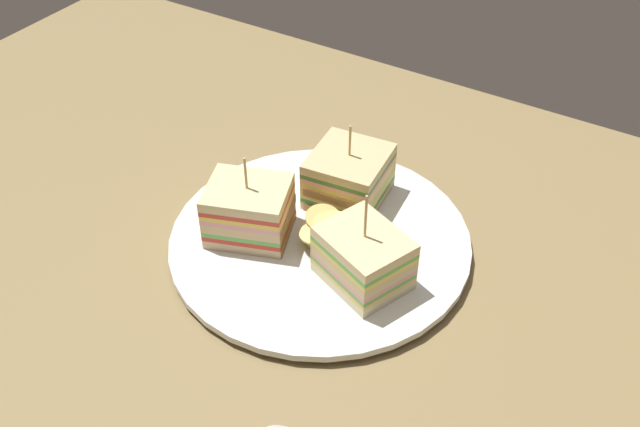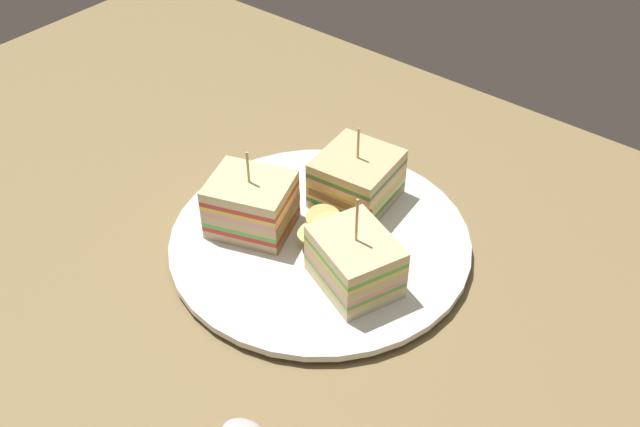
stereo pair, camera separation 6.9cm
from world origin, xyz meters
TOP-DOWN VIEW (x-y plane):
  - ground_plane at (0.00, 0.00)cm, footprint 122.72×71.06cm
  - plate at (0.00, 0.00)cm, footprint 29.12×29.12cm
  - sandwich_wedge_0 at (0.73, -6.73)cm, footprint 8.04×8.44cm
  - sandwich_wedge_1 at (6.10, 2.92)cm, footprint 9.38×8.55cm
  - sandwich_wedge_2 at (-6.17, 2.77)cm, footprint 9.40×8.51cm
  - chip_pile at (-0.78, 0.02)cm, footprint 6.44×7.10cm

SIDE VIEW (x-z plane):
  - ground_plane at x=0.00cm, z-range -1.80..0.00cm
  - plate at x=0.00cm, z-range 0.14..1.42cm
  - chip_pile at x=-0.78cm, z-range 1.30..4.22cm
  - sandwich_wedge_2 at x=-6.17cm, z-range -0.97..8.76cm
  - sandwich_wedge_0 at x=0.73cm, z-range -0.43..8.30cm
  - sandwich_wedge_1 at x=6.10cm, z-range -0.43..8.51cm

